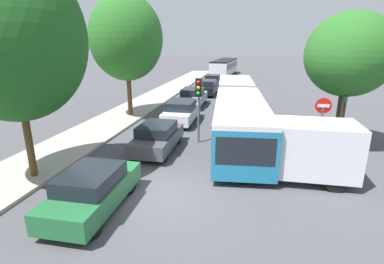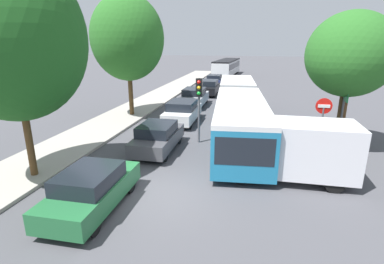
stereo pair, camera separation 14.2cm
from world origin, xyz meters
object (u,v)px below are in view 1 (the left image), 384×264
object	(u,v)px
tree_left_near	(11,38)
tree_left_mid	(126,40)
queued_car_silver	(193,97)
queued_car_black	(207,87)
city_bus_rear	(224,66)
queued_car_green	(93,190)
articulated_bus	(238,107)
queued_car_white	(182,112)
queued_car_graphite	(158,137)
no_entry_sign	(322,119)
queued_car_navy	(212,81)
direction_sign_post	(343,98)
white_van	(293,149)
tree_right_near	(349,55)
traffic_light	(199,96)

from	to	relation	value
tree_left_near	tree_left_mid	world-z (taller)	tree_left_mid
queued_car_silver	queued_car_black	bearing A→B (deg)	-3.69
city_bus_rear	queued_car_green	size ratio (longest dim) A/B	2.81
articulated_bus	queued_car_white	world-z (taller)	articulated_bus
queued_car_graphite	queued_car_silver	size ratio (longest dim) A/B	0.95
queued_car_graphite	queued_car_black	world-z (taller)	queued_car_black
queued_car_white	tree_left_mid	bearing A→B (deg)	77.27
queued_car_graphite	queued_car_silver	xyz separation A→B (m)	(-0.44, 10.75, 0.04)
queued_car_black	no_entry_sign	size ratio (longest dim) A/B	1.50
queued_car_navy	no_entry_sign	bearing A→B (deg)	-160.18
direction_sign_post	tree_left_near	bearing A→B (deg)	29.08
white_van	tree_left_near	world-z (taller)	tree_left_near
queued_car_graphite	tree_left_near	world-z (taller)	tree_left_near
queued_car_black	no_entry_sign	world-z (taller)	no_entry_sign
articulated_bus	direction_sign_post	world-z (taller)	direction_sign_post
queued_car_green	queued_car_graphite	distance (m)	5.58
queued_car_graphite	no_entry_sign	xyz separation A→B (m)	(7.53, 0.61, 1.18)
tree_right_near	queued_car_black	bearing A→B (deg)	123.01
queued_car_white	tree_left_mid	xyz separation A→B (m)	(-3.94, 0.85, 4.50)
queued_car_graphite	queued_car_silver	distance (m)	10.76
city_bus_rear	tree_right_near	world-z (taller)	tree_right_near
queued_car_black	direction_sign_post	distance (m)	16.71
queued_car_white	white_van	xyz separation A→B (m)	(6.19, -7.26, 0.50)
tree_right_near	city_bus_rear	bearing A→B (deg)	106.02
queued_car_graphite	queued_car_navy	xyz separation A→B (m)	(-0.41, 22.03, -0.01)
no_entry_sign	queued_car_green	bearing A→B (deg)	-51.82
articulated_bus	tree_left_near	world-z (taller)	tree_left_near
queued_car_white	queued_car_black	distance (m)	10.85
queued_car_white	tree_left_mid	size ratio (longest dim) A/B	0.51
queued_car_silver	traffic_light	size ratio (longest dim) A/B	1.24
queued_car_silver	articulated_bus	bearing A→B (deg)	-146.77
queued_car_white	tree_right_near	world-z (taller)	tree_right_near
queued_car_silver	queued_car_black	xyz separation A→B (m)	(0.30, 5.49, 0.00)
queued_car_green	queued_car_silver	world-z (taller)	queued_car_silver
city_bus_rear	queued_car_graphite	bearing A→B (deg)	-175.78
queued_car_white	no_entry_sign	world-z (taller)	no_entry_sign
queued_car_navy	white_van	size ratio (longest dim) A/B	0.78
city_bus_rear	tree_right_near	distance (m)	32.87
no_entry_sign	tree_left_near	distance (m)	12.70
traffic_light	tree_left_mid	world-z (taller)	tree_left_mid
queued_car_graphite	queued_car_black	size ratio (longest dim) A/B	0.94
direction_sign_post	queued_car_white	bearing A→B (deg)	-16.98
queued_car_black	tree_left_mid	xyz separation A→B (m)	(-3.91, -10.00, 4.50)
city_bus_rear	tree_left_near	world-z (taller)	tree_left_near
queued_car_graphite	tree_left_mid	world-z (taller)	tree_left_mid
tree_left_mid	tree_right_near	bearing A→B (deg)	-16.30
city_bus_rear	direction_sign_post	distance (m)	33.01
articulated_bus	tree_right_near	xyz separation A→B (m)	(5.23, -2.26, 3.19)
traffic_light	direction_sign_post	bearing A→B (deg)	92.37
direction_sign_post	tree_left_near	size ratio (longest dim) A/B	0.44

